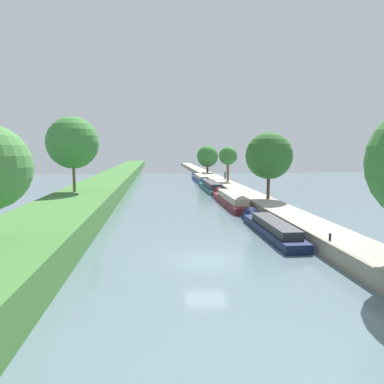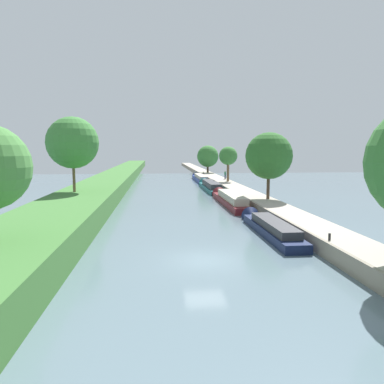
# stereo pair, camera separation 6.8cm
# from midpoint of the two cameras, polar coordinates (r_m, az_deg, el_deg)

# --- Properties ---
(ground_plane) EXTENTS (160.00, 160.00, 0.00)m
(ground_plane) POSITION_cam_midpoint_polar(r_m,az_deg,el_deg) (22.63, 2.16, -10.74)
(ground_plane) COLOR slate
(left_grassy_bank) EXTENTS (6.54, 260.00, 2.08)m
(left_grassy_bank) POSITION_cam_midpoint_polar(r_m,az_deg,el_deg) (23.57, -25.65, -8.07)
(left_grassy_bank) COLOR #3D7033
(left_grassy_bank) RESTS_ON ground_plane
(right_towpath) EXTENTS (3.17, 260.00, 1.04)m
(right_towpath) POSITION_cam_midpoint_polar(r_m,az_deg,el_deg) (25.42, 23.65, -8.12)
(right_towpath) COLOR #A89E8E
(right_towpath) RESTS_ON ground_plane
(stone_quay) EXTENTS (0.25, 260.00, 1.09)m
(stone_quay) POSITION_cam_midpoint_polar(r_m,az_deg,el_deg) (24.64, 20.14, -8.37)
(stone_quay) COLOR gray
(stone_quay) RESTS_ON ground_plane
(narrowboat_navy) EXTENTS (1.86, 12.25, 1.81)m
(narrowboat_navy) POSITION_cam_midpoint_polar(r_m,az_deg,el_deg) (30.11, 12.17, -5.43)
(narrowboat_navy) COLOR #141E42
(narrowboat_navy) RESTS_ON ground_plane
(narrowboat_maroon) EXTENTS (2.03, 15.77, 2.12)m
(narrowboat_maroon) POSITION_cam_midpoint_polar(r_m,az_deg,el_deg) (45.05, 6.01, -1.14)
(narrowboat_maroon) COLOR maroon
(narrowboat_maroon) RESTS_ON ground_plane
(narrowboat_teal) EXTENTS (2.11, 16.11, 2.20)m
(narrowboat_teal) POSITION_cam_midpoint_polar(r_m,az_deg,el_deg) (60.76, 2.92, 0.94)
(narrowboat_teal) COLOR #195B60
(narrowboat_teal) RESTS_ON ground_plane
(narrowboat_blue) EXTENTS (1.85, 16.93, 1.94)m
(narrowboat_blue) POSITION_cam_midpoint_polar(r_m,az_deg,el_deg) (76.99, 1.30, 2.17)
(narrowboat_blue) COLOR #283D93
(narrowboat_blue) RESTS_ON ground_plane
(tree_rightbank_midnear) EXTENTS (5.40, 5.40, 7.71)m
(tree_rightbank_midnear) POSITION_cam_midpoint_polar(r_m,az_deg,el_deg) (42.63, 12.12, 5.61)
(tree_rightbank_midnear) COLOR #4C3828
(tree_rightbank_midnear) RESTS_ON right_towpath
(tree_rightbank_midfar) EXTENTS (3.27, 3.27, 6.23)m
(tree_rightbank_midfar) POSITION_cam_midpoint_polar(r_m,az_deg,el_deg) (64.83, 5.77, 5.67)
(tree_rightbank_midfar) COLOR brown
(tree_rightbank_midfar) RESTS_ON right_towpath
(tree_rightbank_far) EXTENTS (5.26, 5.26, 6.66)m
(tree_rightbank_far) POSITION_cam_midpoint_polar(r_m,az_deg,el_deg) (88.81, 2.54, 5.66)
(tree_rightbank_far) COLOR #4C3828
(tree_rightbank_far) RESTS_ON right_towpath
(tree_leftbank_downstream) EXTENTS (5.68, 5.68, 8.28)m
(tree_leftbank_downstream) POSITION_cam_midpoint_polar(r_m,az_deg,el_deg) (41.96, -18.33, 7.41)
(tree_leftbank_downstream) COLOR brown
(tree_leftbank_downstream) RESTS_ON left_grassy_bank
(person_walking) EXTENTS (0.34, 0.34, 1.66)m
(person_walking) POSITION_cam_midpoint_polar(r_m,az_deg,el_deg) (69.70, 5.30, 2.74)
(person_walking) COLOR #282D42
(person_walking) RESTS_ON right_towpath
(mooring_bollard_near) EXTENTS (0.16, 0.16, 0.45)m
(mooring_bollard_near) POSITION_cam_midpoint_polar(r_m,az_deg,el_deg) (24.73, 21.01, -6.63)
(mooring_bollard_near) COLOR black
(mooring_bollard_near) RESTS_ON right_towpath
(mooring_bollard_far) EXTENTS (0.16, 0.16, 0.45)m
(mooring_bollard_far) POSITION_cam_midpoint_polar(r_m,az_deg,el_deg) (85.22, 1.81, 3.07)
(mooring_bollard_far) COLOR black
(mooring_bollard_far) RESTS_ON right_towpath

